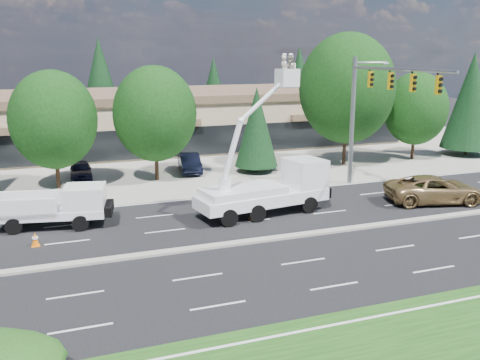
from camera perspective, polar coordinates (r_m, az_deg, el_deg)
name	(u,v)px	position (r m, az deg, el deg)	size (l,w,h in m)	color
ground	(275,239)	(27.55, 3.75, -6.32)	(140.00, 140.00, 0.00)	black
concrete_apron	(180,164)	(45.88, -6.41, 1.70)	(140.00, 22.00, 0.01)	gray
road_median	(275,238)	(27.53, 3.75, -6.20)	(120.00, 0.55, 0.12)	gray
strip_mall	(155,118)	(55.05, -9.01, 6.57)	(50.40, 15.40, 5.50)	tan
tree_front_c	(53,120)	(38.92, -19.28, 6.07)	(5.91, 5.91, 8.20)	#332114
tree_front_d	(155,114)	(39.63, -9.08, 6.98)	(6.08, 6.08, 8.44)	#332114
tree_front_e	(257,127)	(42.07, 1.78, 5.68)	(3.40, 3.40, 6.71)	#332114
tree_front_f	(347,88)	(45.38, 11.35, 9.56)	(7.89, 7.89, 10.94)	#332114
tree_front_g	(416,109)	(49.54, 18.23, 7.25)	(5.54, 5.54, 7.69)	#332114
tree_front_h	(471,100)	(53.41, 23.39, 7.81)	(4.76, 4.76, 9.39)	#332114
tree_back_b	(100,82)	(66.07, -14.67, 10.10)	(5.56, 5.56, 10.96)	#332114
tree_back_c	(214,90)	(68.96, -2.81, 9.62)	(4.40, 4.40, 8.68)	#332114
tree_back_d	(299,82)	(73.41, 6.30, 10.37)	(5.11, 5.11, 10.07)	#332114
signal_mast	(371,102)	(37.13, 13.80, 8.07)	(2.76, 10.16, 9.00)	gray
utility_pickup	(59,210)	(30.81, -18.74, -3.07)	(6.12, 3.23, 2.23)	white
bucket_truck	(272,181)	(31.45, 3.39, -0.14)	(8.23, 3.53, 9.26)	white
traffic_cone_a	(35,239)	(28.32, -21.00, -5.94)	(0.40, 0.40, 0.70)	orange
traffic_cone_b	(223,214)	(30.46, -1.77, -3.67)	(0.40, 0.40, 0.70)	orange
traffic_cone_c	(253,213)	(30.61, 1.35, -3.58)	(0.40, 0.40, 0.70)	orange
minivan	(435,189)	(36.00, 20.09, -0.94)	(2.84, 6.16, 1.71)	#997A4A
parked_car_west	(81,170)	(42.05, -16.62, 1.05)	(1.56, 3.89, 1.32)	black
parked_car_east	(190,163)	(42.67, -5.39, 1.83)	(1.55, 4.45, 1.47)	black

